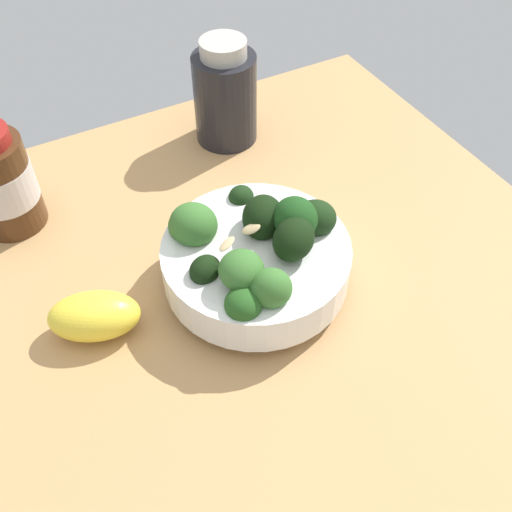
{
  "coord_description": "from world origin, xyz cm",
  "views": [
    {
      "loc": [
        -19.93,
        -34.31,
        44.75
      ],
      "look_at": [
        -2.5,
        -1.97,
        4.0
      ],
      "focal_mm": 41.71,
      "sensor_mm": 36.0,
      "label": 1
    }
  ],
  "objects_px": {
    "bottle_tall": "(0,182)",
    "bowl_of_broccoli": "(256,255)",
    "lemon_wedge": "(96,319)",
    "bottle_short": "(225,95)"
  },
  "relations": [
    {
      "from": "lemon_wedge",
      "to": "bottle_short",
      "type": "height_order",
      "value": "bottle_short"
    },
    {
      "from": "bottle_tall",
      "to": "bowl_of_broccoli",
      "type": "bearing_deg",
      "value": -47.03
    },
    {
      "from": "lemon_wedge",
      "to": "bottle_tall",
      "type": "bearing_deg",
      "value": 100.31
    },
    {
      "from": "bowl_of_broccoli",
      "to": "bottle_short",
      "type": "height_order",
      "value": "bottle_short"
    },
    {
      "from": "lemon_wedge",
      "to": "bottle_tall",
      "type": "distance_m",
      "value": 0.19
    },
    {
      "from": "bottle_tall",
      "to": "bottle_short",
      "type": "bearing_deg",
      "value": 5.61
    },
    {
      "from": "lemon_wedge",
      "to": "bottle_tall",
      "type": "xyz_separation_m",
      "value": [
        -0.03,
        0.18,
        0.03
      ]
    },
    {
      "from": "bowl_of_broccoli",
      "to": "bottle_tall",
      "type": "xyz_separation_m",
      "value": [
        -0.19,
        0.2,
        0.01
      ]
    },
    {
      "from": "bottle_short",
      "to": "bottle_tall",
      "type": "bearing_deg",
      "value": -174.39
    },
    {
      "from": "bowl_of_broccoli",
      "to": "bottle_short",
      "type": "bearing_deg",
      "value": 70.39
    }
  ]
}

